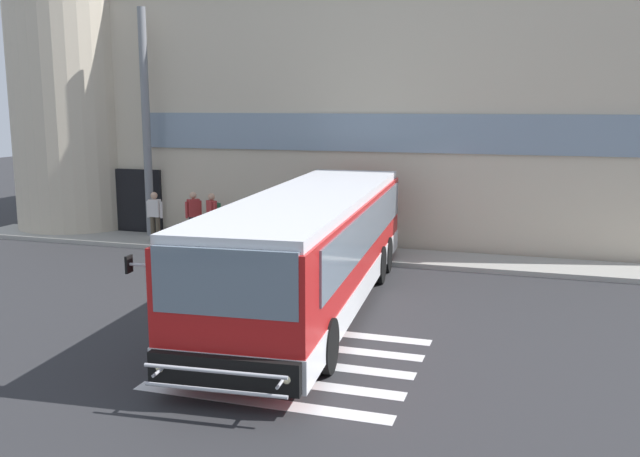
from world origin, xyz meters
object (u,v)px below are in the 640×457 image
object	(u,v)px
entry_support_column	(146,124)
passenger_by_doorway	(194,214)
passenger_near_column	(155,214)
bus_main_foreground	(313,251)
passenger_at_curb_edge	(213,215)

from	to	relation	value
entry_support_column	passenger_by_doorway	distance (m)	3.61
passenger_near_column	passenger_by_doorway	distance (m)	1.29
bus_main_foreground	entry_support_column	bearing A→B (deg)	142.64
entry_support_column	passenger_by_doorway	world-z (taller)	entry_support_column
bus_main_foreground	passenger_at_curb_edge	xyz separation A→B (m)	(-5.27, 5.46, -0.22)
entry_support_column	passenger_by_doorway	xyz separation A→B (m)	(2.01, -0.58, -2.94)
bus_main_foreground	passenger_by_doorway	distance (m)	8.20
entry_support_column	bus_main_foreground	size ratio (longest dim) A/B	0.64
passenger_near_column	passenger_at_curb_edge	xyz separation A→B (m)	(1.97, 0.33, 0.03)
entry_support_column	bus_main_foreground	xyz separation A→B (m)	(8.04, -6.14, -2.69)
entry_support_column	passenger_at_curb_edge	distance (m)	4.07
passenger_near_column	entry_support_column	bearing A→B (deg)	128.39
bus_main_foreground	passenger_at_curb_edge	size ratio (longest dim) A/B	7.20
bus_main_foreground	passenger_at_curb_edge	bearing A→B (deg)	134.00
entry_support_column	passenger_by_doorway	bearing A→B (deg)	-16.09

